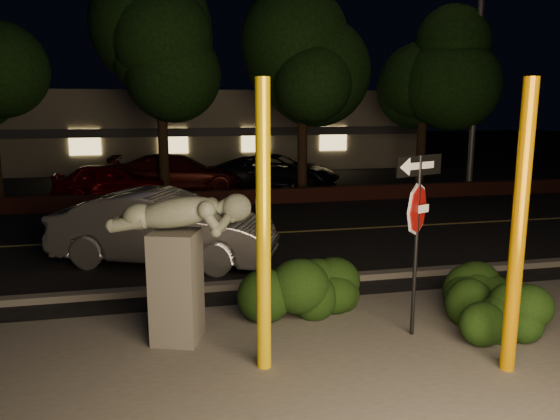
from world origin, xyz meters
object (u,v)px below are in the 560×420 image
(signpost, at_px, (418,210))
(parked_car_dark, at_px, (277,172))
(streetlight, at_px, (474,4))
(yellow_pole_right, at_px, (519,231))
(silver_sedan, at_px, (164,228))
(parked_car_darkred, at_px, (178,173))
(parked_car_red, at_px, (110,181))
(sculpture, at_px, (178,251))
(yellow_pole_left, at_px, (263,230))

(signpost, height_order, parked_car_dark, signpost)
(streetlight, xyz_separation_m, parked_car_dark, (-6.72, 2.42, -6.18))
(yellow_pole_right, height_order, silver_sedan, yellow_pole_right)
(signpost, xyz_separation_m, parked_car_dark, (0.96, 14.09, -1.20))
(signpost, xyz_separation_m, parked_car_darkred, (-2.89, 14.19, -1.17))
(signpost, relative_size, silver_sedan, 0.57)
(silver_sedan, relative_size, parked_car_red, 1.21)
(yellow_pole_right, height_order, sculpture, yellow_pole_right)
(parked_car_red, distance_m, parked_car_darkred, 2.68)
(streetlight, height_order, parked_car_dark, streetlight)
(parked_car_dark, bearing_deg, signpost, -162.48)
(parked_car_red, bearing_deg, parked_car_darkred, -63.51)
(yellow_pole_left, relative_size, streetlight, 0.32)
(parked_car_red, bearing_deg, yellow_pole_right, -157.32)
(yellow_pole_left, distance_m, yellow_pole_right, 3.12)
(parked_car_darkred, bearing_deg, yellow_pole_left, -174.18)
(sculpture, height_order, streetlight, streetlight)
(yellow_pole_right, bearing_deg, yellow_pole_left, 166.39)
(yellow_pole_left, height_order, yellow_pole_right, same)
(yellow_pole_right, height_order, parked_car_darkred, yellow_pole_right)
(signpost, distance_m, sculpture, 3.42)
(streetlight, height_order, parked_car_darkred, streetlight)
(parked_car_red, xyz_separation_m, parked_car_darkred, (2.39, 1.20, 0.06))
(yellow_pole_right, bearing_deg, parked_car_red, 112.83)
(signpost, relative_size, sculpture, 1.22)
(sculpture, relative_size, parked_car_red, 0.56)
(parked_car_red, height_order, parked_car_dark, parked_car_dark)
(signpost, bearing_deg, parked_car_darkred, 78.46)
(parked_car_dark, bearing_deg, streetlight, -88.42)
(streetlight, bearing_deg, parked_car_dark, -176.29)
(yellow_pole_right, distance_m, parked_car_dark, 15.39)
(silver_sedan, relative_size, parked_car_dark, 0.94)
(sculpture, relative_size, parked_car_darkred, 0.43)
(signpost, bearing_deg, parked_car_dark, 63.07)
(signpost, height_order, parked_car_darkred, signpost)
(sculpture, height_order, parked_car_darkred, sculpture)
(yellow_pole_left, xyz_separation_m, parked_car_dark, (3.27, 14.61, -1.15))
(yellow_pole_left, height_order, parked_car_dark, yellow_pole_left)
(sculpture, height_order, silver_sedan, sculpture)
(signpost, bearing_deg, yellow_pole_left, 169.60)
(streetlight, height_order, parked_car_red, streetlight)
(parked_car_red, bearing_deg, silver_sedan, -168.19)
(signpost, bearing_deg, streetlight, 33.63)
(sculpture, distance_m, silver_sedan, 4.10)
(sculpture, relative_size, parked_car_dark, 0.44)
(silver_sedan, bearing_deg, yellow_pole_left, -144.79)
(streetlight, bearing_deg, silver_sedan, -124.07)
(parked_car_red, xyz_separation_m, parked_car_dark, (6.24, 1.10, 0.03))
(silver_sedan, bearing_deg, sculpture, -155.55)
(silver_sedan, bearing_deg, parked_car_red, 34.08)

